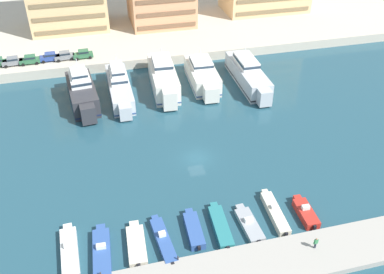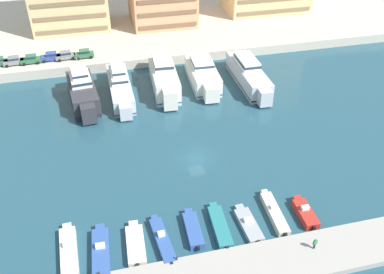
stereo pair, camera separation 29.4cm
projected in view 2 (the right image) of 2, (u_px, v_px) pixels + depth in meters
name	position (u px, v px, depth m)	size (l,w,h in m)	color
ground_plane	(197.00, 158.00, 66.17)	(400.00, 400.00, 0.00)	#234C5B
quay_promenade	(136.00, 9.00, 119.44)	(180.00, 70.00, 2.03)	beige
pier_dock	(244.00, 270.00, 48.74)	(120.00, 6.25, 0.83)	#A8A399
yacht_charcoal_far_left	(83.00, 92.00, 78.43)	(5.74, 16.10, 8.09)	#333338
yacht_silver_left	(120.00, 86.00, 80.94)	(3.92, 18.72, 7.39)	silver
yacht_ivory_mid_left	(164.00, 77.00, 83.05)	(5.49, 18.20, 7.51)	silver
yacht_ivory_center_left	(203.00, 75.00, 84.71)	(5.64, 16.20, 6.57)	silver
yacht_silver_center	(249.00, 74.00, 84.82)	(4.58, 19.47, 6.74)	silver
motorboat_white_far_left	(69.00, 251.00, 50.87)	(2.21, 8.47, 1.49)	white
motorboat_blue_left	(101.00, 252.00, 50.69)	(2.40, 8.42, 1.49)	#33569E
motorboat_cream_mid_left	(136.00, 244.00, 51.69)	(2.45, 7.12, 0.91)	beige
motorboat_blue_center_left	(162.00, 240.00, 52.19)	(2.20, 8.22, 1.50)	#33569E
motorboat_blue_center	(193.00, 230.00, 53.56)	(2.06, 6.68, 1.00)	#33569E
motorboat_teal_center_right	(220.00, 226.00, 54.04)	(2.19, 7.93, 0.95)	teal
motorboat_grey_mid_right	(248.00, 224.00, 54.44)	(2.20, 6.85, 1.22)	#9EA3A8
motorboat_cream_right	(274.00, 213.00, 55.91)	(1.86, 8.31, 1.40)	beige
motorboat_red_far_right	(305.00, 213.00, 55.84)	(2.02, 5.94, 1.59)	red
car_grey_left	(13.00, 61.00, 87.72)	(4.22, 2.17, 1.80)	slate
car_green_mid_left	(31.00, 59.00, 88.35)	(4.14, 2.00, 1.80)	#2D6642
car_blue_center_left	(51.00, 56.00, 89.43)	(4.12, 1.97, 1.80)	#28428E
car_grey_center	(65.00, 55.00, 89.90)	(4.24, 2.23, 1.80)	slate
car_green_center_right	(84.00, 54.00, 90.53)	(4.18, 2.08, 1.80)	#2D6642
pedestrian_near_edge	(315.00, 243.00, 50.15)	(0.63, 0.26, 1.64)	#282D3D
bollard_west	(99.00, 273.00, 47.42)	(0.20, 0.20, 0.61)	#2D2D33
bollard_west_mid	(177.00, 258.00, 49.16)	(0.20, 0.20, 0.61)	#2D2D33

